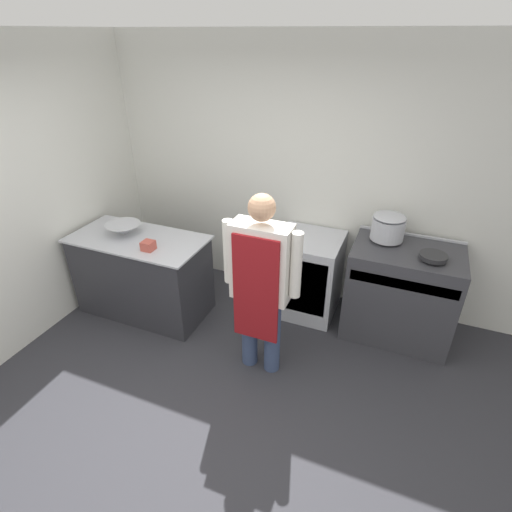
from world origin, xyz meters
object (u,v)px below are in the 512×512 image
at_px(stove, 400,293).
at_px(mixing_bowl, 124,229).
at_px(plastic_tub, 148,246).
at_px(saute_pan, 433,256).
at_px(person_cook, 261,278).
at_px(fridge_unit, 307,274).
at_px(stock_pot, 388,226).

bearing_deg(stove, mixing_bowl, -167.22).
xyz_separation_m(plastic_tub, saute_pan, (2.47, 0.67, 0.06)).
height_order(stove, person_cook, person_cook).
relative_size(mixing_bowl, saute_pan, 1.47).
distance_m(fridge_unit, person_cook, 1.13).
bearing_deg(stock_pot, fridge_unit, -173.70).
bearing_deg(stove, saute_pan, -30.53).
bearing_deg(mixing_bowl, fridge_unit, 20.34).
relative_size(person_cook, mixing_bowl, 4.76).
height_order(mixing_bowl, stock_pot, stock_pot).
bearing_deg(stock_pot, plastic_tub, -156.14).
distance_m(person_cook, mixing_bowl, 1.66).
bearing_deg(plastic_tub, saute_pan, 15.23).
bearing_deg(person_cook, plastic_tub, 172.19).
distance_m(stove, mixing_bowl, 2.80).
distance_m(stove, person_cook, 1.51).
relative_size(person_cook, stock_pot, 5.43).
distance_m(stove, fridge_unit, 0.94).
distance_m(fridge_unit, plastic_tub, 1.64).
xyz_separation_m(stove, fridge_unit, (-0.94, 0.04, -0.04)).
height_order(mixing_bowl, saute_pan, saute_pan).
bearing_deg(saute_pan, mixing_bowl, -170.29).
relative_size(stock_pot, saute_pan, 1.29).
bearing_deg(stock_pot, person_cook, -128.31).
bearing_deg(fridge_unit, stove, -2.38).
relative_size(stove, mixing_bowl, 2.84).
distance_m(person_cook, stock_pot, 1.37).
height_order(person_cook, plastic_tub, person_cook).
distance_m(mixing_bowl, stock_pot, 2.58).
bearing_deg(stove, stock_pot, 151.89).
bearing_deg(mixing_bowl, stove, 12.78).
xyz_separation_m(person_cook, mixing_bowl, (-1.62, 0.34, -0.02)).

